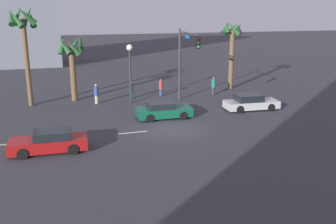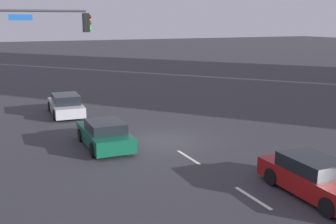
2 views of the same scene
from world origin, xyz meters
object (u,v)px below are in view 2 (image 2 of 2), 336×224
object	(u,v)px
car_1	(316,178)
traffic_signal	(11,50)
car_3	(66,105)
car_0	(105,134)

from	to	relation	value
car_1	traffic_signal	bearing A→B (deg)	36.72
car_1	car_3	bearing A→B (deg)	17.80
car_1	car_3	world-z (taller)	car_3
car_0	traffic_signal	xyz separation A→B (m)	(3.06, 3.67, 3.92)
car_0	traffic_signal	distance (m)	6.18
car_0	traffic_signal	bearing A→B (deg)	50.23
car_3	traffic_signal	bearing A→B (deg)	144.59
car_1	car_3	size ratio (longest dim) A/B	0.98
car_1	traffic_signal	xyz separation A→B (m)	(11.58, 8.64, 3.92)
car_0	car_1	size ratio (longest dim) A/B	0.95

